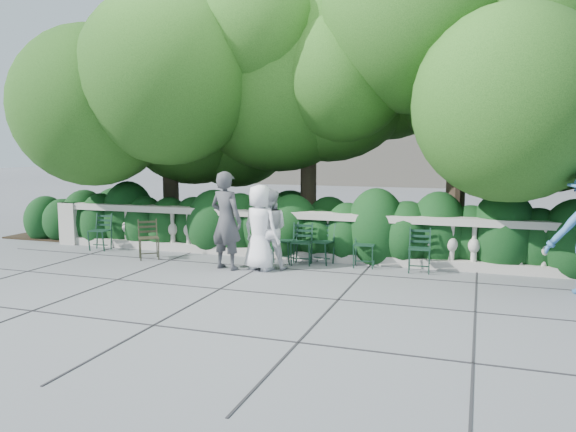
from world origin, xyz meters
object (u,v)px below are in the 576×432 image
(chair_a, at_px, (97,251))
(chair_weathered, at_px, (150,260))
(chair_c, at_px, (363,269))
(person_woman_grey, at_px, (226,221))
(chair_b, at_px, (281,264))
(chair_d, at_px, (300,266))
(person_businessman, at_px, (260,228))
(chair_f, at_px, (419,274))
(chair_e, at_px, (318,265))
(person_casual_man, at_px, (269,229))

(chair_a, xyz_separation_m, chair_weathered, (1.69, -0.50, 0.00))
(chair_c, bearing_deg, person_woman_grey, -165.85)
(chair_b, relative_size, chair_d, 1.00)
(chair_b, relative_size, person_businessman, 0.52)
(chair_d, height_order, chair_f, same)
(chair_a, bearing_deg, chair_e, -3.91)
(chair_c, bearing_deg, person_businessman, -163.61)
(chair_e, bearing_deg, person_businessman, -127.60)
(chair_a, height_order, chair_f, same)
(chair_e, relative_size, person_casual_man, 0.55)
(chair_a, height_order, chair_c, same)
(chair_c, height_order, chair_f, same)
(chair_a, xyz_separation_m, person_businessman, (4.18, -0.57, 0.81))
(chair_c, height_order, person_businessman, person_businessman)
(chair_weathered, relative_size, person_businessman, 0.52)
(chair_c, bearing_deg, chair_f, -10.36)
(person_woman_grey, relative_size, person_casual_man, 1.22)
(chair_b, xyz_separation_m, chair_e, (0.74, 0.10, 0.00))
(chair_a, relative_size, chair_d, 1.00)
(chair_b, height_order, chair_e, same)
(chair_b, bearing_deg, chair_f, 10.55)
(person_woman_grey, bearing_deg, chair_b, -122.46)
(chair_a, relative_size, chair_b, 1.00)
(chair_c, xyz_separation_m, chair_d, (-1.21, -0.16, 0.00))
(chair_c, xyz_separation_m, chair_weathered, (-4.32, -0.64, 0.00))
(chair_b, bearing_deg, person_casual_man, -86.73)
(chair_weathered, bearing_deg, chair_a, 125.66)
(chair_a, height_order, person_businessman, person_businessman)
(chair_a, xyz_separation_m, person_casual_man, (4.29, -0.42, 0.77))
(chair_b, distance_m, chair_f, 2.71)
(chair_c, bearing_deg, chair_a, 176.53)
(chair_a, xyz_separation_m, chair_e, (5.11, 0.19, 0.00))
(person_casual_man, bearing_deg, person_businessman, 36.86)
(chair_d, height_order, person_businessman, person_businessman)
(chair_c, height_order, chair_d, same)
(person_businessman, bearing_deg, person_woman_grey, 31.47)
(chair_c, bearing_deg, chair_weathered, -176.43)
(chair_d, distance_m, person_businessman, 1.16)
(chair_c, xyz_separation_m, person_casual_man, (-1.72, -0.56, 0.77))
(chair_a, relative_size, chair_e, 1.00)
(chair_c, relative_size, person_woman_grey, 0.45)
(chair_a, distance_m, person_businessman, 4.29)
(chair_d, bearing_deg, person_casual_man, -150.43)
(chair_e, bearing_deg, chair_f, 9.03)
(chair_a, height_order, chair_weathered, same)
(chair_e, bearing_deg, chair_weathered, -155.43)
(chair_f, height_order, person_businessman, person_businessman)
(chair_e, distance_m, chair_weathered, 3.48)
(chair_d, xyz_separation_m, person_woman_grey, (-1.26, -0.69, 0.94))
(chair_e, bearing_deg, chair_c, 10.53)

